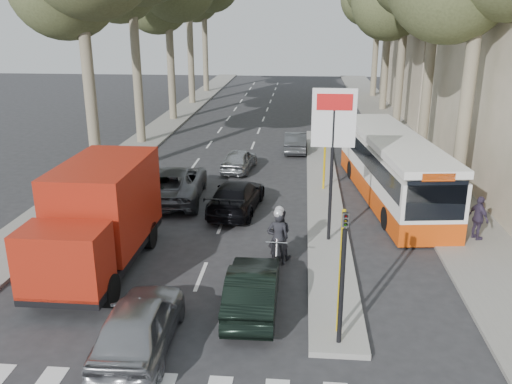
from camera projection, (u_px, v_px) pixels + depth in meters
The scene contains 19 objects.
ground at pixel (219, 310), 15.28m from camera, with size 120.00×120.00×0.00m, color #28282B.
sidewalk_right at pixel (393, 131), 38.19m from camera, with size 3.20×70.00×0.12m, color gray.
median_left at pixel (172, 119), 42.40m from camera, with size 2.40×64.00×0.12m, color gray.
traffic_island at pixel (323, 190), 25.39m from camera, with size 1.50×26.00×0.16m, color gray.
building_far at pixel (471, 13), 43.63m from camera, with size 11.00×20.00×16.00m, color #B7A88E.
billboard at pixel (333, 144), 18.57m from camera, with size 1.50×12.10×5.60m.
traffic_light_island at pixel (343, 257), 12.81m from camera, with size 0.16×0.41×3.60m.
silver_hatchback at pixel (139, 324), 13.30m from camera, with size 1.69×4.21×1.43m, color #94969C.
dark_hatchback at pixel (253, 288), 15.15m from camera, with size 1.37×3.94×1.30m, color black.
queue_car_a at pixel (175, 183), 24.16m from camera, with size 2.49×5.41×1.50m, color #515359.
queue_car_b at pixel (236, 196), 22.72m from camera, with size 1.85×4.55×1.32m, color black.
queue_car_c at pixel (239, 160), 28.60m from camera, with size 1.41×3.49×1.19m, color #9EA1A6.
queue_car_d at pixel (295, 142), 32.58m from camera, with size 1.28×3.66×1.21m, color #44474B.
queue_car_e at pixel (163, 185), 24.42m from camera, with size 1.67×4.12×1.19m, color black.
red_truck at pixel (99, 216), 17.28m from camera, with size 2.50×6.44×3.43m.
city_bus at pixel (392, 166), 23.92m from camera, with size 3.70×11.22×2.90m.
motorcycle at pixel (278, 237), 17.94m from camera, with size 0.85×2.35×2.00m.
pedestrian_near at pixel (479, 218), 19.55m from camera, with size 0.96×0.47×1.63m, color #3A3048.
pedestrian_far at pixel (417, 180), 23.58m from camera, with size 1.19×0.53×1.84m, color #6D6452.
Camera 1 is at (2.20, -13.31, 7.98)m, focal length 38.00 mm.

